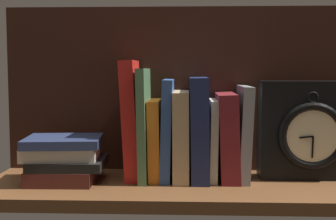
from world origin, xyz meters
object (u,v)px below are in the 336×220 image
at_px(book_green_romantic, 144,123).
at_px(book_blue_modern, 167,129).
at_px(framed_clock, 309,131).
at_px(book_tan_shortstories, 181,135).
at_px(book_navy_bierce, 199,128).
at_px(book_orange_pandolfini, 155,139).
at_px(book_cream_twain, 213,139).
at_px(book_stack_side, 64,159).
at_px(book_red_requiem, 132,119).
at_px(book_gray_chess, 243,133).
at_px(book_maroon_dawkins, 227,136).

bearing_deg(book_green_romantic, book_blue_modern, 0.00).
bearing_deg(framed_clock, book_tan_shortstories, -179.09).
relative_size(book_tan_shortstories, book_navy_bierce, 0.86).
distance_m(book_orange_pandolfini, book_cream_twain, 0.13).
bearing_deg(book_tan_shortstories, book_stack_side, -168.38).
bearing_deg(book_red_requiem, book_gray_chess, 0.00).
height_order(book_navy_bierce, book_stack_side, book_navy_bierce).
relative_size(book_cream_twain, book_stack_side, 0.99).
relative_size(book_green_romantic, book_navy_bierce, 1.09).
height_order(book_green_romantic, framed_clock, book_green_romantic).
height_order(book_tan_shortstories, framed_clock, framed_clock).
relative_size(book_red_requiem, book_maroon_dawkins, 1.38).
relative_size(book_tan_shortstories, framed_clock, 0.89).
bearing_deg(book_stack_side, book_red_requiem, 20.04).
bearing_deg(book_blue_modern, book_navy_bierce, 0.00).
relative_size(book_orange_pandolfini, book_cream_twain, 1.00).
distance_m(book_green_romantic, framed_clock, 0.36).
bearing_deg(book_orange_pandolfini, book_blue_modern, 0.00).
height_order(book_red_requiem, book_stack_side, book_red_requiem).
bearing_deg(book_navy_bierce, book_red_requiem, 180.00).
xyz_separation_m(book_maroon_dawkins, book_gray_chess, (0.03, 0.00, 0.01)).
bearing_deg(framed_clock, book_green_romantic, -179.30).
bearing_deg(book_blue_modern, book_green_romantic, -180.00).
bearing_deg(book_red_requiem, book_blue_modern, 0.00).
bearing_deg(book_navy_bierce, book_cream_twain, 0.00).
relative_size(book_blue_modern, book_maroon_dawkins, 1.16).
bearing_deg(book_maroon_dawkins, book_blue_modern, 180.00).
xyz_separation_m(book_red_requiem, book_orange_pandolfini, (0.05, 0.00, -0.04)).
bearing_deg(book_red_requiem, book_navy_bierce, 0.00).
distance_m(book_red_requiem, book_green_romantic, 0.03).
relative_size(book_tan_shortstories, book_gray_chess, 0.94).
height_order(book_orange_pandolfini, book_maroon_dawkins, book_maroon_dawkins).
distance_m(book_green_romantic, book_stack_side, 0.19).
distance_m(book_green_romantic, book_tan_shortstories, 0.09).
bearing_deg(book_cream_twain, book_red_requiem, 180.00).
bearing_deg(book_maroon_dawkins, book_gray_chess, 0.00).
bearing_deg(book_navy_bierce, book_orange_pandolfini, 180.00).
distance_m(book_tan_shortstories, book_navy_bierce, 0.04).
height_order(book_orange_pandolfini, book_navy_bierce, book_navy_bierce).
xyz_separation_m(book_green_romantic, book_blue_modern, (0.05, 0.00, -0.01)).
xyz_separation_m(book_blue_modern, framed_clock, (0.31, 0.00, -0.00)).
relative_size(book_red_requiem, book_gray_chess, 1.27).
bearing_deg(framed_clock, book_red_requiem, -179.35).
relative_size(book_orange_pandolfini, book_navy_bierce, 0.78).
height_order(book_tan_shortstories, book_stack_side, book_tan_shortstories).
bearing_deg(book_tan_shortstories, book_red_requiem, 180.00).
bearing_deg(book_orange_pandolfini, book_navy_bierce, 0.00).
xyz_separation_m(book_gray_chess, framed_clock, (0.14, 0.00, 0.00)).
bearing_deg(book_cream_twain, book_gray_chess, 0.00).
bearing_deg(book_red_requiem, book_green_romantic, -0.00).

